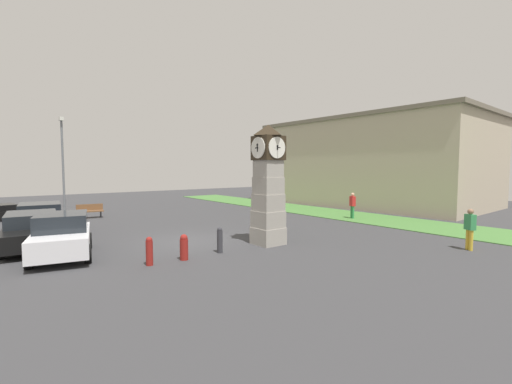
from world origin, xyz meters
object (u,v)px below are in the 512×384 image
clock_tower (268,185)px  pedestrian_by_cars (352,204)px  pedestrian_crossing_lot (470,227)px  bollard_far_row (220,240)px  bench (90,210)px  car_by_building (62,235)px  pedestrian_near_bench (281,213)px  street_lamp_near_road (63,160)px  bollard_near_tower (149,251)px  car_navy_sedan (40,218)px  car_near_tower (32,230)px  bollard_mid_row (184,247)px

clock_tower → pedestrian_by_cars: size_ratio=3.02×
pedestrian_crossing_lot → bollard_far_row: bearing=-125.2°
bench → car_by_building: bearing=-16.7°
pedestrian_near_bench → street_lamp_near_road: (-13.35, -7.82, 2.86)m
bollard_near_tower → pedestrian_near_bench: 7.80m
pedestrian_near_bench → pedestrian_crossing_lot: size_ratio=1.03×
clock_tower → pedestrian_near_bench: 3.32m
pedestrian_crossing_lot → pedestrian_by_cars: 8.71m
bollard_far_row → car_navy_sedan: bearing=-149.8°
car_near_tower → bollard_near_tower: bearing=28.0°
car_by_building → pedestrian_crossing_lot: size_ratio=2.50×
clock_tower → pedestrian_by_cars: (-2.32, 8.96, -1.57)m
clock_tower → pedestrian_near_bench: clock_tower is taller
car_navy_sedan → bench: bearing=144.2°
bollard_mid_row → pedestrian_by_cars: bearing=100.7°
bollard_near_tower → pedestrian_crossing_lot: 12.28m
bollard_near_tower → car_navy_sedan: 9.03m
pedestrian_near_bench → pedestrian_by_cars: pedestrian_near_bench is taller
pedestrian_by_cars → car_by_building: bearing=-92.2°
bollard_far_row → pedestrian_near_bench: 5.13m
bollard_far_row → street_lamp_near_road: bearing=-168.7°
bollard_mid_row → car_navy_sedan: 9.49m
clock_tower → bollard_near_tower: 5.61m
car_by_building → car_navy_sedan: bearing=-178.7°
pedestrian_crossing_lot → pedestrian_by_cars: size_ratio=0.98×
car_by_building → bollard_mid_row: bearing=47.5°
bench → bollard_far_row: bearing=8.2°
bollard_far_row → pedestrian_near_bench: pedestrian_near_bench is taller
car_navy_sedan → car_near_tower: 3.37m
bollard_near_tower → bench: bearing=176.1°
bollard_mid_row → car_near_tower: 6.87m
car_navy_sedan → pedestrian_near_bench: (6.89, 9.84, 0.21)m
bollard_mid_row → car_by_building: 4.59m
bollard_mid_row → bollard_far_row: bearing=93.9°
pedestrian_by_cars → pedestrian_near_bench: bearing=-85.4°
bench → clock_tower: bearing=18.3°
bench → pedestrian_crossing_lot: bearing=28.0°
bollard_mid_row → pedestrian_near_bench: bearing=106.9°
pedestrian_near_bench → pedestrian_by_cars: size_ratio=1.01×
pedestrian_near_bench → bench: bearing=-149.4°
bench → pedestrian_near_bench: bearing=30.6°
pedestrian_crossing_lot → car_navy_sedan: bearing=-137.6°
bollard_far_row → pedestrian_by_cars: size_ratio=0.59×
clock_tower → pedestrian_crossing_lot: bearing=44.6°
car_navy_sedan → car_by_building: car_by_building is taller
car_by_building → clock_tower: bearing=68.1°
bollard_near_tower → pedestrian_by_cars: bearing=99.5°
bench → pedestrian_crossing_lot: 21.30m
car_navy_sedan → street_lamp_near_road: 7.43m
pedestrian_near_bench → pedestrian_by_cars: (-0.53, 6.63, -0.01)m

